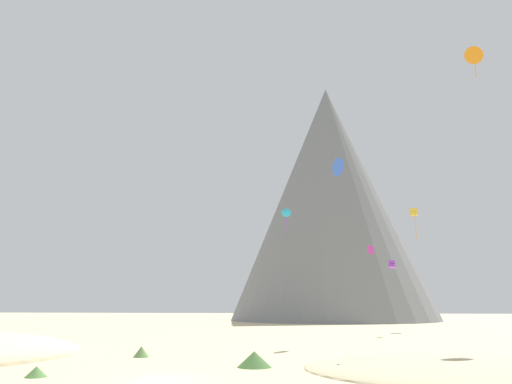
% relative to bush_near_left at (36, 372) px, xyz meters
% --- Properties ---
extents(ground_plane, '(400.00, 400.00, 0.00)m').
position_rel_bush_near_left_xyz_m(ground_plane, '(7.87, -0.05, -0.31)').
color(ground_plane, beige).
extents(bush_near_left, '(1.84, 1.84, 0.62)m').
position_rel_bush_near_left_xyz_m(bush_near_left, '(0.00, 0.00, 0.00)').
color(bush_near_left, '#568442').
rests_on(bush_near_left, ground_plane).
extents(bush_ridge_crest, '(3.35, 3.35, 0.45)m').
position_rel_bush_near_left_xyz_m(bush_ridge_crest, '(27.01, 8.65, -0.09)').
color(bush_ridge_crest, '#386633').
rests_on(bush_ridge_crest, ground_plane).
extents(bush_far_right, '(1.63, 1.63, 0.88)m').
position_rel_bush_near_left_xyz_m(bush_far_right, '(2.25, 11.29, 0.13)').
color(bush_far_right, '#668C4C').
rests_on(bush_far_right, ground_plane).
extents(bush_scatter_east, '(2.49, 2.49, 0.51)m').
position_rel_bush_near_left_xyz_m(bush_scatter_east, '(17.95, 4.60, -0.06)').
color(bush_scatter_east, '#477238').
rests_on(bush_scatter_east, ground_plane).
extents(bush_low_patch, '(3.18, 3.18, 1.07)m').
position_rel_bush_near_left_xyz_m(bush_low_patch, '(12.28, 6.18, 0.22)').
color(bush_low_patch, '#477238').
rests_on(bush_low_patch, ground_plane).
extents(rock_massif, '(68.62, 68.62, 66.52)m').
position_rel_bush_near_left_xyz_m(rock_massif, '(20.83, 105.44, 31.88)').
color(rock_massif, slate).
rests_on(rock_massif, ground_plane).
extents(kite_blue_mid, '(2.19, 2.52, 2.28)m').
position_rel_bush_near_left_xyz_m(kite_blue_mid, '(19.42, 29.36, 20.41)').
color(kite_blue_mid, blue).
extents(kite_violet_low, '(1.15, 1.19, 1.12)m').
position_rel_bush_near_left_xyz_m(kite_violet_low, '(27.27, 43.19, 9.48)').
color(kite_violet_low, purple).
extents(kite_gold_mid, '(1.55, 1.53, 5.37)m').
position_rel_bush_near_left_xyz_m(kite_gold_mid, '(33.93, 59.09, 19.91)').
color(kite_gold_mid, gold).
extents(kite_magenta_low, '(0.74, 0.75, 0.98)m').
position_rel_bush_near_left_xyz_m(kite_magenta_low, '(22.23, 22.39, 9.36)').
color(kite_magenta_low, '#D1339E').
extents(kite_cyan_mid, '(1.61, 0.72, 5.49)m').
position_rel_bush_near_left_xyz_m(kite_cyan_mid, '(11.80, 48.16, 18.26)').
color(kite_cyan_mid, '#33BCDB').
extents(kite_orange_high, '(2.07, 0.64, 3.67)m').
position_rel_bush_near_left_xyz_m(kite_orange_high, '(34.85, 23.66, 31.22)').
color(kite_orange_high, orange).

